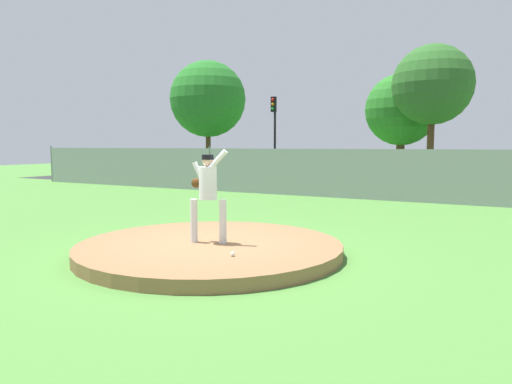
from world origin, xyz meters
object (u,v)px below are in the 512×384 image
baseball (233,254)px  parked_car_teal (338,170)px  parked_car_white (396,171)px  traffic_cone_orange (445,189)px  traffic_light_near (274,123)px  pitcher_youth (208,189)px

baseball → parked_car_teal: (-3.58, 15.06, 0.57)m
parked_car_white → traffic_cone_orange: bearing=-37.1°
baseball → traffic_cone_orange: (1.43, 13.37, 0.01)m
parked_car_white → traffic_cone_orange: size_ratio=8.29×
baseball → traffic_light_near: size_ratio=0.02×
pitcher_youth → baseball: 1.50m
baseball → parked_car_white: bearing=93.4°
parked_car_teal → traffic_light_near: (-5.53, 4.21, 2.51)m
baseball → parked_car_white: 15.17m
traffic_cone_orange → traffic_light_near: bearing=150.8°
traffic_light_near → pitcher_youth: bearing=-66.3°
pitcher_youth → traffic_light_near: size_ratio=0.35×
baseball → traffic_cone_orange: size_ratio=0.13×
pitcher_youth → baseball: pitcher_youth is taller
baseball → parked_car_teal: bearing=103.4°
parked_car_white → traffic_light_near: size_ratio=0.94×
baseball → parked_car_teal: 15.49m
baseball → parked_car_teal: parked_car_teal is taller
parked_car_teal → traffic_cone_orange: 5.32m
pitcher_youth → traffic_light_near: bearing=113.7°
baseball → parked_car_white: size_ratio=0.02×
baseball → traffic_light_near: bearing=115.3°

